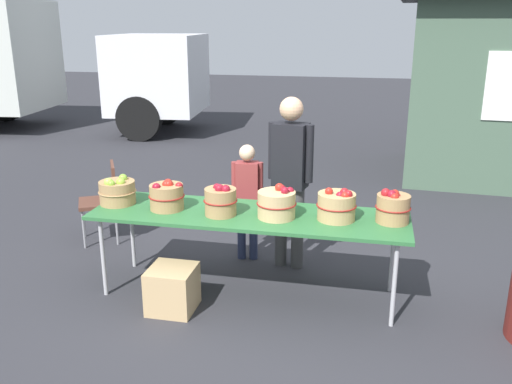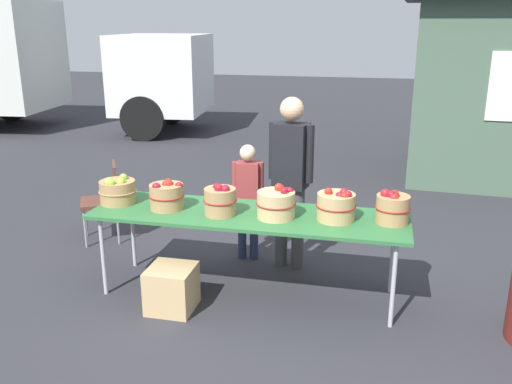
# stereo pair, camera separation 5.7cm
# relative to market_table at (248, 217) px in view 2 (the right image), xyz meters

# --- Properties ---
(ground_plane) EXTENTS (40.00, 40.00, 0.00)m
(ground_plane) POSITION_rel_market_table_xyz_m (0.00, 0.00, -0.71)
(ground_plane) COLOR #2D2D33
(market_table) EXTENTS (2.70, 0.76, 0.75)m
(market_table) POSITION_rel_market_table_xyz_m (0.00, 0.00, 0.00)
(market_table) COLOR #2D6B38
(market_table) RESTS_ON ground
(apple_basket_green_0) EXTENTS (0.34, 0.34, 0.26)m
(apple_basket_green_0) POSITION_rel_market_table_xyz_m (-1.21, 0.01, 0.15)
(apple_basket_green_0) COLOR #A87F51
(apple_basket_green_0) RESTS_ON market_table
(apple_basket_red_0) EXTENTS (0.31, 0.31, 0.26)m
(apple_basket_red_0) POSITION_rel_market_table_xyz_m (-0.72, -0.04, 0.16)
(apple_basket_red_0) COLOR #A87F51
(apple_basket_red_0) RESTS_ON market_table
(apple_basket_red_1) EXTENTS (0.29, 0.29, 0.28)m
(apple_basket_red_1) POSITION_rel_market_table_xyz_m (-0.22, -0.08, 0.16)
(apple_basket_red_1) COLOR #A87F51
(apple_basket_red_1) RESTS_ON market_table
(apple_basket_red_2) EXTENTS (0.33, 0.33, 0.28)m
(apple_basket_red_2) POSITION_rel_market_table_xyz_m (0.25, -0.04, 0.16)
(apple_basket_red_2) COLOR tan
(apple_basket_red_2) RESTS_ON market_table
(apple_basket_red_3) EXTENTS (0.33, 0.33, 0.27)m
(apple_basket_red_3) POSITION_rel_market_table_xyz_m (0.74, 0.01, 0.16)
(apple_basket_red_3) COLOR tan
(apple_basket_red_3) RESTS_ON market_table
(apple_basket_red_4) EXTENTS (0.29, 0.29, 0.29)m
(apple_basket_red_4) POSITION_rel_market_table_xyz_m (1.19, 0.04, 0.17)
(apple_basket_red_4) COLOR #A87F51
(apple_basket_red_4) RESTS_ON market_table
(vendor_adult) EXTENTS (0.43, 0.27, 1.66)m
(vendor_adult) POSITION_rel_market_table_xyz_m (0.26, 0.64, 0.27)
(vendor_adult) COLOR #3F3F3F
(vendor_adult) RESTS_ON ground
(child_customer) EXTENTS (0.31, 0.18, 1.18)m
(child_customer) POSITION_rel_market_table_xyz_m (-0.18, 0.73, -0.02)
(child_customer) COLOR #262D4C
(child_customer) RESTS_ON ground
(box_truck) EXTENTS (7.88, 2.91, 2.75)m
(box_truck) POSITION_rel_market_table_xyz_m (-7.14, 6.51, 0.77)
(box_truck) COLOR silver
(box_truck) RESTS_ON ground
(folding_chair) EXTENTS (0.54, 0.54, 0.86)m
(folding_chair) POSITION_rel_market_table_xyz_m (-1.81, 0.88, -0.21)
(folding_chair) COLOR brown
(folding_chair) RESTS_ON ground
(produce_crate) EXTENTS (0.37, 0.37, 0.37)m
(produce_crate) POSITION_rel_market_table_xyz_m (-0.56, -0.42, -0.53)
(produce_crate) COLOR tan
(produce_crate) RESTS_ON ground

